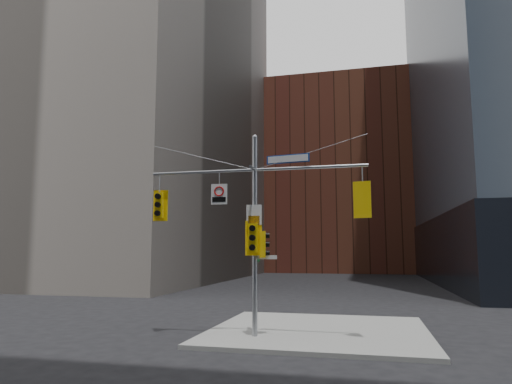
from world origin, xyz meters
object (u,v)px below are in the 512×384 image
at_px(traffic_light_west_arm, 159,205).
at_px(traffic_light_pole_side, 264,244).
at_px(regulatory_sign_arm, 219,193).
at_px(traffic_light_east_arm, 363,200).
at_px(street_sign_blade, 288,159).
at_px(signal_assembly, 255,213).
at_px(traffic_light_pole_front, 253,238).

distance_m(traffic_light_west_arm, traffic_light_pole_side, 4.32).
height_order(traffic_light_pole_side, regulatory_sign_arm, regulatory_sign_arm).
bearing_deg(traffic_light_pole_side, traffic_light_east_arm, -103.13).
xyz_separation_m(traffic_light_pole_side, street_sign_blade, (0.90, -0.01, 3.04)).
relative_size(signal_assembly, street_sign_blade, 5.07).
height_order(signal_assembly, traffic_light_pole_side, signal_assembly).
bearing_deg(signal_assembly, traffic_light_east_arm, 0.02).
bearing_deg(traffic_light_east_arm, signal_assembly, 10.15).
bearing_deg(signal_assembly, traffic_light_pole_front, -90.16).
relative_size(traffic_light_pole_side, regulatory_sign_arm, 1.23).
relative_size(signal_assembly, traffic_light_east_arm, 6.45).
relative_size(traffic_light_west_arm, traffic_light_east_arm, 0.96).
xyz_separation_m(traffic_light_pole_side, traffic_light_pole_front, (-0.32, -0.28, 0.22)).
distance_m(street_sign_blade, regulatory_sign_arm, 2.82).
height_order(signal_assembly, regulatory_sign_arm, signal_assembly).
height_order(traffic_light_west_arm, street_sign_blade, street_sign_blade).
height_order(traffic_light_east_arm, regulatory_sign_arm, regulatory_sign_arm).
relative_size(street_sign_blade, regulatory_sign_arm, 2.09).
height_order(signal_assembly, traffic_light_pole_front, signal_assembly).
bearing_deg(traffic_light_east_arm, traffic_light_west_arm, 10.05).
relative_size(traffic_light_pole_side, traffic_light_pole_front, 0.75).
xyz_separation_m(signal_assembly, traffic_light_pole_front, (-0.00, -0.27, -0.88)).
bearing_deg(traffic_light_west_arm, regulatory_sign_arm, -7.74).
height_order(street_sign_blade, regulatory_sign_arm, street_sign_blade).
distance_m(signal_assembly, traffic_light_west_arm, 3.76).
bearing_deg(traffic_light_west_arm, street_sign_blade, -7.07).
distance_m(traffic_light_east_arm, traffic_light_pole_front, 4.01).
bearing_deg(traffic_light_pole_front, traffic_light_east_arm, -3.20).
height_order(traffic_light_pole_side, traffic_light_pole_front, traffic_light_pole_front).
bearing_deg(regulatory_sign_arm, traffic_light_east_arm, -3.79).
distance_m(signal_assembly, traffic_light_pole_front, 0.92).
xyz_separation_m(traffic_light_west_arm, regulatory_sign_arm, (2.39, -0.03, 0.37)).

